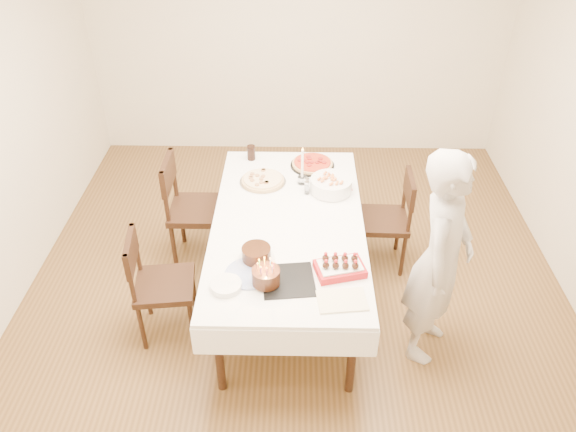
{
  "coord_description": "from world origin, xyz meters",
  "views": [
    {
      "loc": [
        0.0,
        -3.45,
        3.26
      ],
      "look_at": [
        -0.06,
        -0.04,
        0.8
      ],
      "focal_mm": 35.0,
      "sensor_mm": 36.0,
      "label": 1
    }
  ],
  "objects_px": {
    "strawberry_box": "(340,267)",
    "chair_left_dessert": "(165,285)",
    "dining_table": "(288,260)",
    "pizza_pepperoni": "(312,164)",
    "cola_glass": "(251,153)",
    "layer_cake": "(256,254)",
    "pizza_white": "(263,180)",
    "chair_right_savory": "(382,220)",
    "taper_candle": "(302,166)",
    "pasta_bowl": "(331,185)",
    "chair_left_savory": "(198,210)",
    "birthday_cake": "(266,272)",
    "person": "(440,259)"
  },
  "relations": [
    {
      "from": "person",
      "to": "chair_left_dessert",
      "type": "bearing_deg",
      "value": 111.13
    },
    {
      "from": "chair_right_savory",
      "to": "pasta_bowl",
      "type": "relative_size",
      "value": 2.66
    },
    {
      "from": "chair_left_dessert",
      "to": "pizza_white",
      "type": "bearing_deg",
      "value": -132.44
    },
    {
      "from": "chair_right_savory",
      "to": "chair_left_savory",
      "type": "bearing_deg",
      "value": 179.61
    },
    {
      "from": "chair_left_savory",
      "to": "person",
      "type": "height_order",
      "value": "person"
    },
    {
      "from": "strawberry_box",
      "to": "pasta_bowl",
      "type": "bearing_deg",
      "value": 90.98
    },
    {
      "from": "person",
      "to": "dining_table",
      "type": "bearing_deg",
      "value": 88.32
    },
    {
      "from": "dining_table",
      "to": "taper_candle",
      "type": "xyz_separation_m",
      "value": [
        0.11,
        0.54,
        0.55
      ]
    },
    {
      "from": "taper_candle",
      "to": "strawberry_box",
      "type": "xyz_separation_m",
      "value": [
        0.25,
        -1.11,
        -0.13
      ]
    },
    {
      "from": "taper_candle",
      "to": "layer_cake",
      "type": "bearing_deg",
      "value": -107.6
    },
    {
      "from": "pasta_bowl",
      "to": "chair_left_dessert",
      "type": "bearing_deg",
      "value": -146.39
    },
    {
      "from": "dining_table",
      "to": "chair_left_savory",
      "type": "distance_m",
      "value": 0.93
    },
    {
      "from": "dining_table",
      "to": "pizza_pepperoni",
      "type": "xyz_separation_m",
      "value": [
        0.2,
        0.83,
        0.4
      ]
    },
    {
      "from": "pasta_bowl",
      "to": "strawberry_box",
      "type": "height_order",
      "value": "pasta_bowl"
    },
    {
      "from": "layer_cake",
      "to": "strawberry_box",
      "type": "height_order",
      "value": "layer_cake"
    },
    {
      "from": "strawberry_box",
      "to": "dining_table",
      "type": "bearing_deg",
      "value": 122.38
    },
    {
      "from": "chair_left_dessert",
      "to": "pizza_white",
      "type": "height_order",
      "value": "chair_left_dessert"
    },
    {
      "from": "strawberry_box",
      "to": "pizza_white",
      "type": "bearing_deg",
      "value": 117.48
    },
    {
      "from": "chair_left_savory",
      "to": "birthday_cake",
      "type": "xyz_separation_m",
      "value": [
        0.65,
        -1.18,
        0.35
      ]
    },
    {
      "from": "chair_right_savory",
      "to": "pizza_pepperoni",
      "type": "relative_size",
      "value": 2.34
    },
    {
      "from": "chair_left_savory",
      "to": "pizza_pepperoni",
      "type": "distance_m",
      "value": 1.07
    },
    {
      "from": "chair_left_savory",
      "to": "pizza_white",
      "type": "distance_m",
      "value": 0.63
    },
    {
      "from": "strawberry_box",
      "to": "chair_left_dessert",
      "type": "bearing_deg",
      "value": 172.31
    },
    {
      "from": "chair_right_savory",
      "to": "cola_glass",
      "type": "relative_size",
      "value": 6.73
    },
    {
      "from": "person",
      "to": "pizza_white",
      "type": "distance_m",
      "value": 1.64
    },
    {
      "from": "layer_cake",
      "to": "dining_table",
      "type": "bearing_deg",
      "value": 65.07
    },
    {
      "from": "cola_glass",
      "to": "layer_cake",
      "type": "height_order",
      "value": "cola_glass"
    },
    {
      "from": "chair_left_dessert",
      "to": "pasta_bowl",
      "type": "relative_size",
      "value": 2.68
    },
    {
      "from": "chair_right_savory",
      "to": "person",
      "type": "xyz_separation_m",
      "value": [
        0.24,
        -0.95,
        0.38
      ]
    },
    {
      "from": "dining_table",
      "to": "pizza_pepperoni",
      "type": "distance_m",
      "value": 0.94
    },
    {
      "from": "person",
      "to": "taper_candle",
      "type": "bearing_deg",
      "value": 65.84
    },
    {
      "from": "chair_right_savory",
      "to": "pizza_pepperoni",
      "type": "bearing_deg",
      "value": 148.66
    },
    {
      "from": "cola_glass",
      "to": "strawberry_box",
      "type": "bearing_deg",
      "value": -64.92
    },
    {
      "from": "pizza_white",
      "to": "taper_candle",
      "type": "relative_size",
      "value": 1.14
    },
    {
      "from": "chair_left_savory",
      "to": "layer_cake",
      "type": "height_order",
      "value": "chair_left_savory"
    },
    {
      "from": "pizza_white",
      "to": "strawberry_box",
      "type": "bearing_deg",
      "value": -62.52
    },
    {
      "from": "dining_table",
      "to": "chair_right_savory",
      "type": "xyz_separation_m",
      "value": [
        0.79,
        0.44,
        0.07
      ]
    },
    {
      "from": "person",
      "to": "birthday_cake",
      "type": "bearing_deg",
      "value": 123.34
    },
    {
      "from": "taper_candle",
      "to": "pizza_pepperoni",
      "type": "bearing_deg",
      "value": 72.4
    },
    {
      "from": "chair_right_savory",
      "to": "pizza_pepperoni",
      "type": "distance_m",
      "value": 0.78
    },
    {
      "from": "pasta_bowl",
      "to": "person",
      "type": "bearing_deg",
      "value": -53.43
    },
    {
      "from": "dining_table",
      "to": "chair_right_savory",
      "type": "height_order",
      "value": "chair_right_savory"
    },
    {
      "from": "pizza_white",
      "to": "cola_glass",
      "type": "xyz_separation_m",
      "value": [
        -0.12,
        0.39,
        0.04
      ]
    },
    {
      "from": "chair_left_dessert",
      "to": "layer_cake",
      "type": "height_order",
      "value": "chair_left_dessert"
    },
    {
      "from": "dining_table",
      "to": "chair_left_savory",
      "type": "relative_size",
      "value": 2.14
    },
    {
      "from": "dining_table",
      "to": "pizza_pepperoni",
      "type": "relative_size",
      "value": 5.59
    },
    {
      "from": "taper_candle",
      "to": "birthday_cake",
      "type": "distance_m",
      "value": 1.26
    },
    {
      "from": "pasta_bowl",
      "to": "pizza_pepperoni",
      "type": "bearing_deg",
      "value": 109.69
    },
    {
      "from": "taper_candle",
      "to": "chair_left_savory",
      "type": "bearing_deg",
      "value": -176.83
    },
    {
      "from": "taper_candle",
      "to": "cola_glass",
      "type": "distance_m",
      "value": 0.61
    }
  ]
}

